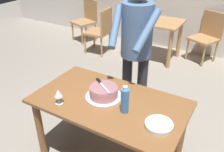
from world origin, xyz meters
name	(u,v)px	position (x,y,z in m)	size (l,w,h in m)	color
main_dining_table	(109,112)	(0.00, 0.00, 0.62)	(1.38, 0.78, 0.75)	brown
cake_on_platter	(104,92)	(-0.07, 0.02, 0.80)	(0.34, 0.34, 0.11)	silver
cake_knife	(100,83)	(-0.13, 0.06, 0.87)	(0.24, 0.17, 0.02)	silver
plate_stack	(159,125)	(0.51, -0.11, 0.77)	(0.22, 0.22, 0.04)	white
wine_glass_near	(58,94)	(-0.36, -0.26, 0.85)	(0.08, 0.08, 0.14)	silver
water_bottle	(125,100)	(0.19, -0.07, 0.86)	(0.07, 0.07, 0.25)	#387AC6
person_cutting_cake	(136,44)	(-0.04, 0.60, 1.08)	(0.46, 0.57, 1.72)	#2D2D38
background_table	(154,29)	(-0.60, 2.60, 0.58)	(1.00, 0.70, 0.74)	tan
background_chair_0	(101,30)	(-1.56, 2.26, 0.49)	(0.48, 0.48, 0.90)	tan
background_chair_2	(86,19)	(-2.24, 2.72, 0.49)	(0.55, 0.55, 0.90)	tan
background_chair_3	(207,35)	(0.29, 2.99, 0.49)	(0.58, 0.58, 0.90)	tan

